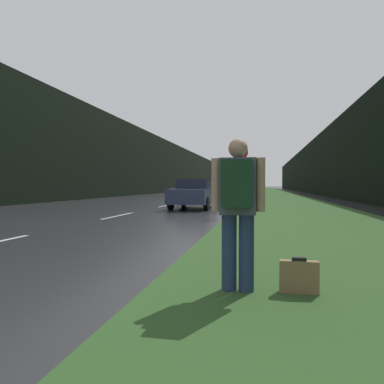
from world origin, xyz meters
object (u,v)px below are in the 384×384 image
object	(u,v)px
suitcase	(299,277)
car_passing_near	(194,194)
stop_sign	(240,173)
hitchhiker_with_backpack	(238,205)
car_passing_far	(218,192)
car_oncoming	(184,190)

from	to	relation	value
suitcase	car_passing_near	world-z (taller)	car_passing_near
stop_sign	suitcase	distance (m)	9.82
hitchhiker_with_backpack	car_passing_near	bearing A→B (deg)	102.81
hitchhiker_with_backpack	suitcase	xyz separation A→B (m)	(0.69, 0.08, -0.83)
stop_sign	car_passing_far	xyz separation A→B (m)	(-2.68, 13.98, -1.03)
stop_sign	car_oncoming	distance (m)	21.90
hitchhiker_with_backpack	car_passing_far	size ratio (longest dim) A/B	0.41
stop_sign	car_passing_near	distance (m)	5.03
suitcase	stop_sign	bearing A→B (deg)	97.13
stop_sign	car_passing_far	size ratio (longest dim) A/B	0.66
hitchhiker_with_backpack	stop_sign	bearing A→B (deg)	93.01
car_passing_far	suitcase	bearing A→B (deg)	99.53
stop_sign	hitchhiker_with_backpack	world-z (taller)	stop_sign
car_passing_near	car_oncoming	distance (m)	17.13
stop_sign	car_passing_far	bearing A→B (deg)	100.85
hitchhiker_with_backpack	suitcase	size ratio (longest dim) A/B	4.14
car_passing_near	suitcase	bearing A→B (deg)	106.04
hitchhiker_with_backpack	suitcase	world-z (taller)	hitchhiker_with_backpack
car_passing_near	car_oncoming	xyz separation A→B (m)	(-4.35, 16.57, -0.07)
stop_sign	suitcase	bearing A→B (deg)	-82.42
suitcase	car_oncoming	world-z (taller)	car_oncoming
hitchhiker_with_backpack	suitcase	distance (m)	1.08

